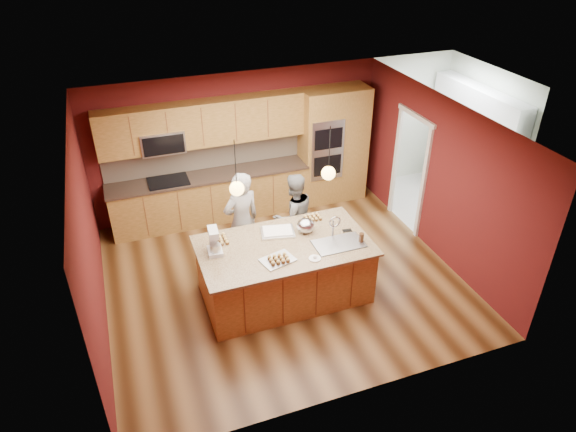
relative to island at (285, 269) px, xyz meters
name	(u,v)px	position (x,y,z in m)	size (l,w,h in m)	color
floor	(282,277)	(0.08, 0.41, -0.48)	(5.50, 5.50, 0.00)	#3E230E
ceiling	(281,121)	(0.08, 0.41, 2.22)	(5.50, 5.50, 0.00)	silver
wall_back	(238,143)	(0.08, 2.91, 0.87)	(5.50, 5.50, 0.00)	#531414
wall_front	(356,314)	(0.08, -2.09, 0.87)	(5.50, 5.50, 0.00)	#531414
wall_left	(89,242)	(-2.67, 0.41, 0.87)	(5.00, 5.00, 0.00)	#531414
wall_right	(438,177)	(2.83, 0.41, 0.87)	(5.00, 5.00, 0.00)	#531414
cabinet_run	(207,172)	(-0.59, 2.66, 0.51)	(3.74, 0.64, 2.30)	brown
oven_column	(333,145)	(1.93, 2.61, 0.67)	(1.30, 0.62, 2.30)	brown
doorway_trim	(409,173)	(2.81, 1.21, 0.57)	(0.08, 1.11, 2.20)	silver
laundry_room	(479,108)	(4.43, 1.61, 1.47)	(2.60, 2.70, 2.70)	#BBBAB4
pendant_left	(237,188)	(-0.68, 0.00, 1.52)	(0.20, 0.20, 0.80)	black
pendant_right	(328,173)	(0.65, 0.00, 1.52)	(0.20, 0.20, 0.80)	black
island	(285,269)	(0.00, 0.00, 0.00)	(2.55, 1.43, 1.32)	brown
person_left	(242,221)	(-0.40, 0.97, 0.38)	(0.63, 0.41, 1.72)	black
person_right	(294,216)	(0.49, 0.97, 0.29)	(0.74, 0.58, 1.53)	gray
stand_mixer	(214,243)	(-1.02, 0.16, 0.63)	(0.23, 0.30, 0.39)	silver
sheet_cake	(278,232)	(0.00, 0.34, 0.48)	(0.57, 0.47, 0.05)	white
cooling_rack	(278,260)	(-0.23, -0.33, 0.47)	(0.46, 0.33, 0.02)	#B0B2B7
mixing_bowl	(306,226)	(0.41, 0.22, 0.57)	(0.27, 0.27, 0.23)	#BBBCC2
plate	(315,258)	(0.27, -0.48, 0.47)	(0.17, 0.17, 0.01)	white
tumbler	(361,238)	(1.08, -0.32, 0.53)	(0.08, 0.08, 0.15)	#3A2313
phone	(347,230)	(1.02, 0.03, 0.46)	(0.14, 0.08, 0.01)	black
cupcakes_left	(223,239)	(-0.84, 0.41, 0.49)	(0.15, 0.30, 0.07)	#D9B361
cupcakes_rack	(279,259)	(-0.23, -0.37, 0.51)	(0.30, 0.22, 0.07)	#D9B361
cupcakes_right	(313,218)	(0.65, 0.52, 0.49)	(0.27, 0.21, 0.06)	#D9B361
washer	(470,188)	(4.31, 1.26, -0.04)	(0.55, 0.56, 0.88)	silver
dryer	(447,168)	(4.30, 2.04, 0.05)	(0.66, 0.68, 1.06)	silver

